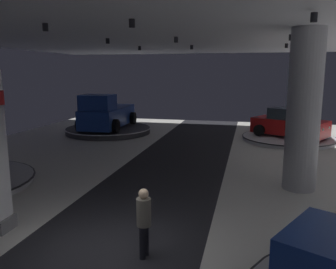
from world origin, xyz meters
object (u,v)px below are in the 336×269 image
object	(u,v)px
display_platform_deep_left	(108,130)
display_platform_deep_right	(289,138)
visitor_walking_near	(144,219)
column_right	(304,111)
pickup_truck_deep_left	(106,114)
display_car_deep_right	(289,124)

from	to	relation	value
display_platform_deep_left	display_platform_deep_right	bearing A→B (deg)	0.39
display_platform_deep_right	visitor_walking_near	distance (m)	15.37
display_platform_deep_right	visitor_walking_near	bearing A→B (deg)	-107.03
column_right	pickup_truck_deep_left	distance (m)	13.98
display_platform_deep_right	display_car_deep_right	xyz separation A→B (m)	(-0.03, 0.02, 0.86)
display_platform_deep_left	display_car_deep_right	xyz separation A→B (m)	(11.46, 0.09, 0.79)
column_right	display_platform_deep_right	bearing A→B (deg)	86.46
display_platform_deep_left	visitor_walking_near	world-z (taller)	visitor_walking_near
column_right	display_car_deep_right	size ratio (longest dim) A/B	1.21
column_right	visitor_walking_near	world-z (taller)	column_right
display_car_deep_right	visitor_walking_near	size ratio (longest dim) A/B	2.86
column_right	display_platform_deep_left	xyz separation A→B (m)	(-10.93, 8.93, -2.55)
display_platform_deep_right	display_car_deep_right	distance (m)	0.86
display_platform_deep_right	display_car_deep_right	world-z (taller)	display_car_deep_right
column_right	display_car_deep_right	distance (m)	9.21
display_platform_deep_right	display_platform_deep_left	bearing A→B (deg)	-179.61
display_platform_deep_left	display_platform_deep_right	distance (m)	11.49
display_platform_deep_left	pickup_truck_deep_left	distance (m)	1.15
display_platform_deep_left	pickup_truck_deep_left	bearing A→B (deg)	-87.40
column_right	visitor_walking_near	size ratio (longest dim) A/B	3.46
display_platform_deep_left	visitor_walking_near	size ratio (longest dim) A/B	3.57
column_right	pickup_truck_deep_left	size ratio (longest dim) A/B	1.02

